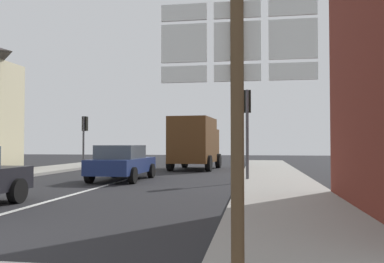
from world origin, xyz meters
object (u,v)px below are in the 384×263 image
at_px(delivery_truck, 195,142).
at_px(route_sign_post, 237,98).
at_px(traffic_light_near_right, 247,114).
at_px(sedan_far, 122,162).
at_px(traffic_light_far_left, 85,130).

relative_size(delivery_truck, route_sign_post, 1.60).
bearing_deg(traffic_light_near_right, delivery_truck, 113.74).
relative_size(sedan_far, route_sign_post, 1.31).
distance_m(sedan_far, route_sign_post, 13.05).
relative_size(delivery_truck, traffic_light_near_right, 1.39).
bearing_deg(traffic_light_far_left, route_sign_post, -61.84).
bearing_deg(traffic_light_far_left, delivery_truck, 0.48).
distance_m(delivery_truck, route_sign_post, 19.63).
distance_m(sedan_far, traffic_light_near_right, 5.55).
bearing_deg(route_sign_post, delivery_truck, 99.91).
relative_size(sedan_far, traffic_light_far_left, 1.30).
xyz_separation_m(sedan_far, delivery_truck, (1.95, 7.48, 0.89)).
bearing_deg(traffic_light_near_right, traffic_light_far_left, 144.32).
height_order(traffic_light_far_left, traffic_light_near_right, traffic_light_near_right).
xyz_separation_m(sedan_far, route_sign_post, (5.32, -11.85, 1.24)).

